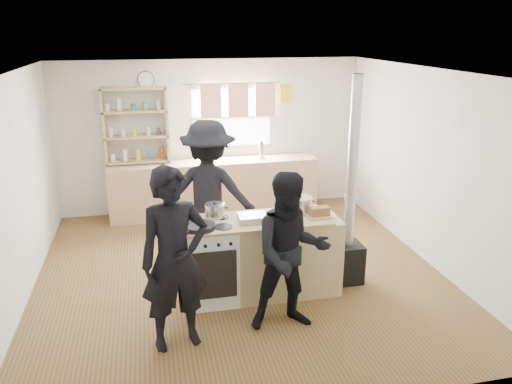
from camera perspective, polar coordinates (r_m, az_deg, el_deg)
ground at (r=6.45m, az=-1.88°, el=-9.19°), size 5.00×5.00×0.01m
back_counter at (r=8.31m, az=-4.75°, el=0.57°), size 3.40×0.55×0.90m
shelving_unit at (r=8.11m, az=-13.57°, el=7.42°), size 1.00×0.28×1.20m
thermos at (r=8.29m, az=0.64°, el=4.77°), size 0.10×0.10×0.26m
cooking_island at (r=5.79m, az=0.51°, el=-7.37°), size 1.97×0.64×0.93m
skillet_greens at (r=5.36m, az=-6.45°, el=-3.93°), size 0.47×0.47×0.05m
roast_tray at (r=5.53m, az=-0.41°, el=-2.94°), size 0.32×0.26×0.07m
stockpot_stove at (r=5.63m, az=-4.72°, el=-2.14°), size 0.23×0.23×0.19m
stockpot_counter at (r=5.79m, az=5.05°, el=-1.45°), size 0.28×0.28×0.21m
bread_board at (r=5.69m, az=7.26°, el=-2.37°), size 0.29×0.22×0.12m
flue_heater at (r=6.09m, az=10.51°, el=-4.44°), size 0.35×0.35×2.50m
person_near_left at (r=4.77m, az=-9.28°, el=-7.66°), size 0.74×0.56×1.81m
person_near_right at (r=5.03m, az=3.99°, el=-6.94°), size 0.83×0.66×1.66m
person_far at (r=6.43m, az=-5.40°, el=-0.14°), size 1.38×1.06×1.89m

